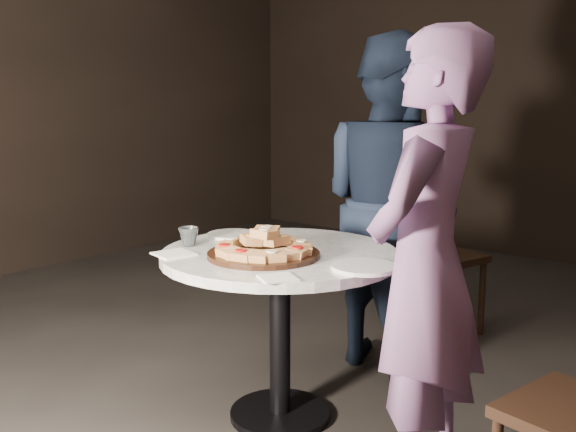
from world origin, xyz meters
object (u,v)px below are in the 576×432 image
Objects in this scene: serving_board at (264,254)px; diner_teal at (425,266)px; focaccia_pile at (264,245)px; water_glass at (189,237)px; diner_navy at (390,204)px; table at (280,283)px; chair_far at (427,247)px.

diner_teal reaches higher than serving_board.
serving_board is 1.12× the size of focaccia_pile.
diner_teal is at bearing 5.92° from focaccia_pile.
water_glass is 1.01m from diner_navy.
table is at bearing 99.19° from serving_board.
water_glass is (-0.36, -0.05, 0.03)m from serving_board.
chair_far is at bearing 89.40° from table.
serving_board is 0.36m from water_glass.
diner_navy is (0.37, 0.94, 0.06)m from water_glass.
water_glass is 0.05× the size of diner_navy.
water_glass is 0.05× the size of diner_teal.
focaccia_pile is 4.63× the size of water_glass.
focaccia_pile is at bearing -80.70° from table.
table is 1.21m from chair_far.
focaccia_pile is at bearing 106.55° from diner_navy.
diner_teal is at bearing -4.26° from table.
serving_board is 0.28× the size of diner_teal.
table is at bearing 105.02° from diner_navy.
serving_board is at bearing -87.14° from focaccia_pile.
diner_teal is (0.63, 0.07, 0.01)m from focaccia_pile.
table is at bearing 102.82° from chair_far.
focaccia_pile reaches higher than serving_board.
diner_teal is at bearing 6.93° from water_glass.
diner_teal reaches higher than table.
serving_board is at bearing 103.69° from chair_far.
water_glass is (-0.35, -0.05, -0.01)m from focaccia_pile.
focaccia_pile reaches higher than table.
diner_teal reaches higher than chair_far.
diner_teal is at bearing 144.51° from diner_navy.
diner_navy is at bearing 106.14° from chair_far.
chair_far is at bearing 90.26° from serving_board.
chair_far reaches higher than table.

